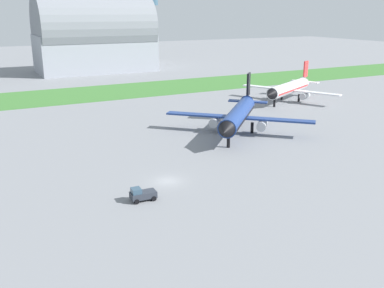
{
  "coord_description": "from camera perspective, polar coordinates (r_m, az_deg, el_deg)",
  "views": [
    {
      "loc": [
        -25.81,
        -58.08,
        25.52
      ],
      "look_at": [
        8.05,
        7.15,
        3.0
      ],
      "focal_mm": 40.76,
      "sensor_mm": 36.0,
      "label": 1
    }
  ],
  "objects": [
    {
      "name": "ground_plane",
      "position": [
        68.49,
        -3.24,
        -4.87
      ],
      "size": [
        600.0,
        600.0,
        0.0
      ],
      "primitive_type": "plane",
      "color": "gray"
    },
    {
      "name": "grass_taxiway_strip",
      "position": [
        142.76,
        -16.67,
        6.04
      ],
      "size": [
        360.0,
        28.0,
        0.08
      ],
      "primitive_type": "cube",
      "color": "#3D7533",
      "rests_on": "ground_plane"
    },
    {
      "name": "airplane_midfield_jet",
      "position": [
        94.33,
        6.11,
        3.81
      ],
      "size": [
        25.31,
        25.88,
        11.38
      ],
      "rotation": [
        0.0,
        0.0,
        3.96
      ],
      "color": "navy",
      "rests_on": "ground_plane"
    },
    {
      "name": "airplane_parked_jet_far",
      "position": [
        131.57,
        12.64,
        7.14
      ],
      "size": [
        27.61,
        27.69,
        10.64
      ],
      "rotation": [
        0.0,
        0.0,
        3.62
      ],
      "color": "white",
      "rests_on": "ground_plane"
    },
    {
      "name": "pushback_tug_near_gate",
      "position": [
        61.79,
        -6.56,
        -6.55
      ],
      "size": [
        3.68,
        2.2,
        1.95
      ],
      "rotation": [
        0.0,
        0.0,
        3.09
      ],
      "color": "#2D333D",
      "rests_on": "ground_plane"
    },
    {
      "name": "hangar_distant",
      "position": [
        197.92,
        -12.66,
        13.57
      ],
      "size": [
        48.82,
        28.95,
        32.96
      ],
      "color": "#9399A3",
      "rests_on": "ground_plane"
    },
    {
      "name": "control_tower",
      "position": [
        230.48,
        -5.44,
        15.39
      ],
      "size": [
        8.0,
        8.0,
        32.12
      ],
      "color": "silver",
      "rests_on": "ground_plane"
    }
  ]
}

